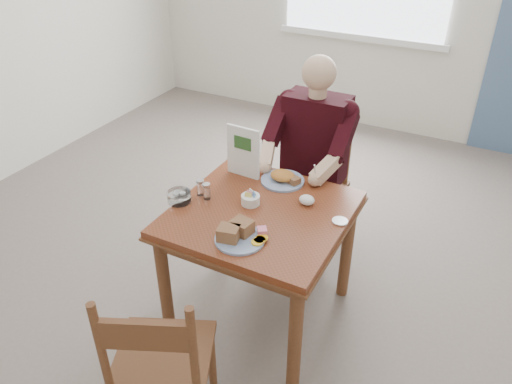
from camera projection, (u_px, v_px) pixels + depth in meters
The scene contains 14 objects.
floor at pixel (260, 311), 3.06m from camera, with size 6.00×6.00×0.00m, color #6C6058.
lemon_wedge at pixel (224, 232), 2.48m from camera, with size 0.06×0.04×0.03m, color yellow.
napkin at pixel (307, 200), 2.70m from camera, with size 0.09×0.07×0.05m, color white.
metal_dish at pixel (340, 221), 2.57m from camera, with size 0.08×0.08×0.01m, color silver.
table at pixel (261, 227), 2.73m from camera, with size 0.92×0.92×0.75m.
chair_far at pixel (313, 185), 3.41m from camera, with size 0.42×0.42×0.95m.
chair_near at pixel (161, 363), 2.15m from camera, with size 0.56×0.56×0.95m.
diner at pixel (311, 147), 3.17m from camera, with size 0.53×0.56×1.39m.
near_plate at pixel (239, 234), 2.44m from camera, with size 0.27×0.27×0.08m.
far_plate at pixel (283, 178), 2.90m from camera, with size 0.33×0.33×0.07m.
caddy at pixel (251, 200), 2.70m from camera, with size 0.14×0.14×0.08m.
shakers at pixel (204, 189), 2.76m from camera, with size 0.11×0.07×0.09m.
creamer at pixel (179, 196), 2.73m from camera, with size 0.17×0.17×0.06m.
menu at pixel (243, 152), 2.90m from camera, with size 0.21×0.03×0.31m.
Camera 1 is at (1.00, -1.97, 2.25)m, focal length 35.00 mm.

